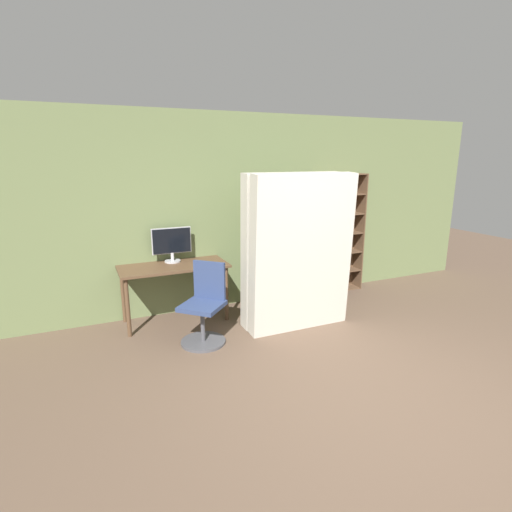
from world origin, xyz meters
name	(u,v)px	position (x,y,z in m)	size (l,w,h in m)	color
ground_plane	(397,410)	(0.00, 0.00, 0.00)	(16.00, 16.00, 0.00)	brown
wall_back	(254,211)	(0.00, 3.02, 1.35)	(8.00, 0.06, 2.70)	#6B7A4C
desk	(174,273)	(-1.28, 2.69, 0.66)	(1.37, 0.61, 0.76)	brown
monitor	(172,243)	(-1.25, 2.87, 1.01)	(0.52, 0.21, 0.46)	#B7B7BC
office_chair	(205,311)	(-1.10, 1.95, 0.38)	(0.62, 0.62, 0.93)	#4C4C51
bookshelf	(331,235)	(1.27, 2.89, 0.92)	(0.85, 0.26, 1.86)	brown
mattress_near	(302,254)	(0.11, 1.82, 0.97)	(1.32, 0.30, 1.93)	beige
mattress_far	(292,250)	(0.11, 2.08, 0.96)	(1.32, 0.25, 1.93)	beige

